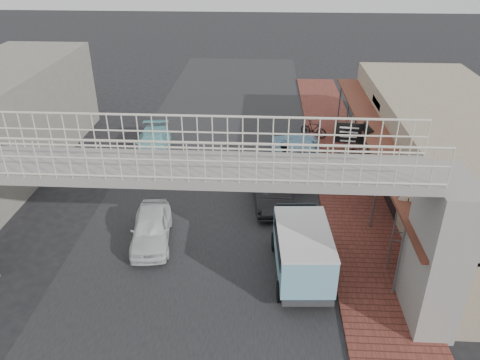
# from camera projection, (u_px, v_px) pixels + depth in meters

# --- Properties ---
(ground) EXTENTS (120.00, 120.00, 0.00)m
(ground) POSITION_uv_depth(u_px,v_px,m) (203.00, 237.00, 18.98)
(ground) COLOR black
(ground) RESTS_ON ground
(road_strip) EXTENTS (10.00, 60.00, 0.01)m
(road_strip) POSITION_uv_depth(u_px,v_px,m) (203.00, 237.00, 18.97)
(road_strip) COLOR black
(road_strip) RESTS_ON ground
(sidewalk) EXTENTS (3.00, 40.00, 0.10)m
(sidewalk) POSITION_uv_depth(u_px,v_px,m) (353.00, 203.00, 21.28)
(sidewalk) COLOR brown
(sidewalk) RESTS_ON ground
(shophouse_row) EXTENTS (7.20, 18.00, 4.00)m
(shophouse_row) POSITION_uv_depth(u_px,v_px,m) (455.00, 157.00, 21.02)
(shophouse_row) COLOR gray
(shophouse_row) RESTS_ON ground
(footbridge) EXTENTS (16.40, 2.40, 6.34)m
(footbridge) POSITION_uv_depth(u_px,v_px,m) (182.00, 227.00, 13.96)
(footbridge) COLOR gray
(footbridge) RESTS_ON ground
(building_far_left) EXTENTS (5.00, 14.00, 5.00)m
(building_far_left) POSITION_uv_depth(u_px,v_px,m) (0.00, 121.00, 23.62)
(building_far_left) COLOR gray
(building_far_left) RESTS_ON ground
(white_hatchback) EXTENTS (1.95, 3.83, 1.25)m
(white_hatchback) POSITION_uv_depth(u_px,v_px,m) (151.00, 228.00, 18.45)
(white_hatchback) COLOR silver
(white_hatchback) RESTS_ON ground
(dark_sedan) EXTENTS (2.05, 4.63, 1.48)m
(dark_sedan) POSITION_uv_depth(u_px,v_px,m) (270.00, 186.00, 21.28)
(dark_sedan) COLOR black
(dark_sedan) RESTS_ON ground
(angkot_curb) EXTENTS (3.05, 5.63, 1.50)m
(angkot_curb) POSITION_uv_depth(u_px,v_px,m) (299.00, 153.00, 24.38)
(angkot_curb) COLOR #7DB7D8
(angkot_curb) RESTS_ON ground
(angkot_far) EXTENTS (2.27, 4.50, 1.25)m
(angkot_far) POSITION_uv_depth(u_px,v_px,m) (153.00, 144.00, 25.75)
(angkot_far) COLOR #72BFC6
(angkot_far) RESTS_ON ground
(angkot_van) EXTENTS (2.09, 4.19, 2.01)m
(angkot_van) POSITION_uv_depth(u_px,v_px,m) (302.00, 246.00, 16.31)
(angkot_van) COLOR black
(angkot_van) RESTS_ON ground
(motorcycle_near) EXTENTS (1.63, 1.09, 0.81)m
(motorcycle_near) POSITION_uv_depth(u_px,v_px,m) (347.00, 153.00, 24.98)
(motorcycle_near) COLOR black
(motorcycle_near) RESTS_ON sidewalk
(motorcycle_far) EXTENTS (1.66, 1.21, 0.99)m
(motorcycle_far) POSITION_uv_depth(u_px,v_px,m) (314.00, 129.00, 27.74)
(motorcycle_far) COLOR black
(motorcycle_far) RESTS_ON sidewalk
(street_clock) EXTENTS (0.82, 0.76, 3.18)m
(street_clock) POSITION_uv_depth(u_px,v_px,m) (407.00, 205.00, 15.91)
(street_clock) COLOR #59595B
(street_clock) RESTS_ON sidewalk
(arrow_sign) EXTENTS (1.95, 1.25, 3.30)m
(arrow_sign) POSITION_uv_depth(u_px,v_px,m) (368.00, 135.00, 21.30)
(arrow_sign) COLOR #59595B
(arrow_sign) RESTS_ON sidewalk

